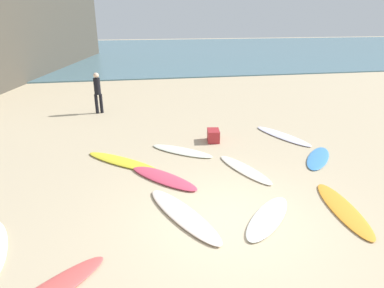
% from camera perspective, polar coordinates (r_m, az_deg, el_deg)
% --- Properties ---
extents(ground_plane, '(120.00, 120.00, 0.00)m').
position_cam_1_polar(ground_plane, '(7.20, 6.53, -12.95)').
color(ground_plane, '#C6B28E').
extents(ocean_water, '(120.00, 40.00, 0.08)m').
position_cam_1_polar(ocean_water, '(42.94, -8.65, 15.56)').
color(ocean_water, slate).
rests_on(ocean_water, ground_plane).
extents(surfboard_1, '(1.44, 2.53, 0.07)m').
position_cam_1_polar(surfboard_1, '(12.25, 15.31, 1.36)').
color(surfboard_1, white).
rests_on(surfboard_1, ground_plane).
extents(surfboard_2, '(1.19, 2.22, 0.06)m').
position_cam_1_polar(surfboard_2, '(9.39, 9.01, -4.30)').
color(surfboard_2, '#F0E2CC').
rests_on(surfboard_2, ground_plane).
extents(surfboard_3, '(1.67, 1.87, 0.06)m').
position_cam_1_polar(surfboard_3, '(10.69, 20.86, -2.26)').
color(surfboard_3, '#4490E1').
rests_on(surfboard_3, ground_plane).
extents(surfboard_4, '(2.29, 2.13, 0.08)m').
position_cam_1_polar(surfboard_4, '(9.95, -11.97, -2.94)').
color(surfboard_4, yellow).
rests_on(surfboard_4, ground_plane).
extents(surfboard_5, '(0.85, 2.38, 0.06)m').
position_cam_1_polar(surfboard_5, '(8.20, 24.54, -10.12)').
color(surfboard_5, orange).
rests_on(surfboard_5, ground_plane).
extents(surfboard_6, '(2.02, 1.80, 0.07)m').
position_cam_1_polar(surfboard_6, '(10.50, -1.77, -1.20)').
color(surfboard_6, silver).
rests_on(surfboard_6, ground_plane).
extents(surfboard_7, '(1.74, 1.83, 0.07)m').
position_cam_1_polar(surfboard_7, '(7.37, 12.92, -12.20)').
color(surfboard_7, white).
rests_on(surfboard_7, ground_plane).
extents(surfboard_8, '(1.93, 2.12, 0.09)m').
position_cam_1_polar(surfboard_8, '(8.83, -5.06, -5.73)').
color(surfboard_8, '#E0435F').
rests_on(surfboard_8, ground_plane).
extents(surfboard_10, '(1.55, 2.57, 0.09)m').
position_cam_1_polar(surfboard_10, '(7.27, -1.56, -12.03)').
color(surfboard_10, '#F5DBCB').
rests_on(surfboard_10, ground_plane).
extents(beachgoer_near, '(0.34, 0.33, 1.78)m').
position_cam_1_polar(beachgoer_near, '(15.12, -15.93, 8.78)').
color(beachgoer_near, black).
rests_on(beachgoer_near, ground_plane).
extents(beach_cooler, '(0.48, 0.64, 0.41)m').
position_cam_1_polar(beach_cooler, '(11.37, 3.69, 1.46)').
color(beach_cooler, '#B2282D').
rests_on(beach_cooler, ground_plane).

